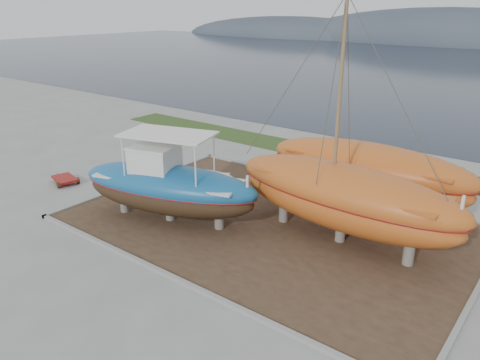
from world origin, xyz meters
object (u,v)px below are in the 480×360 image
Objects in this scene: blue_caique at (168,178)px; red_trailer at (65,180)px; orange_sailboat at (349,128)px; orange_bare_hull at (367,179)px; white_dinghy at (198,182)px.

red_trailer is (-8.46, -0.26, -2.03)m from blue_caique.
blue_caique is 0.85× the size of orange_sailboat.
blue_caique is at bearing -137.92° from orange_bare_hull.
red_trailer is (-15.40, -6.94, -1.58)m from orange_bare_hull.
blue_caique is at bearing 15.30° from red_trailer.
orange_bare_hull is at bearing -0.99° from white_dinghy.
blue_caique is at bearing -92.56° from white_dinghy.
orange_sailboat reaches higher than blue_caique.
blue_caique reaches higher than orange_bare_hull.
blue_caique is 3.57× the size of red_trailer.
white_dinghy is at bearing 40.21° from red_trailer.
orange_bare_hull is (-0.50, 3.64, -3.37)m from orange_sailboat.
blue_caique reaches higher than red_trailer.
orange_sailboat is 1.02× the size of orange_bare_hull.
white_dinghy is at bearing -179.14° from orange_sailboat.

